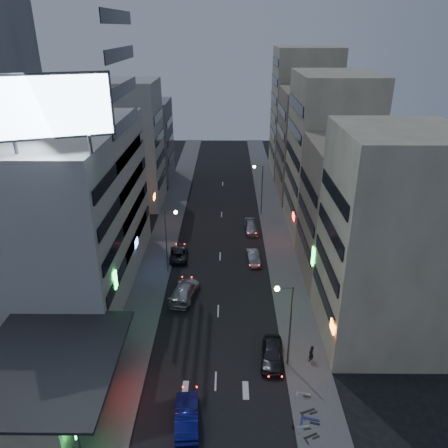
{
  "coord_description": "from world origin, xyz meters",
  "views": [
    {
      "loc": [
        0.96,
        -24.1,
        27.26
      ],
      "look_at": [
        0.56,
        20.79,
        7.0
      ],
      "focal_mm": 35.0,
      "sensor_mm": 36.0,
      "label": 1
    }
  ],
  "objects_px": {
    "scooter_blue": "(321,414)",
    "scooter_black_b": "(315,402)",
    "parked_car_right_mid": "(253,258)",
    "scooter_silver_a": "(310,420)",
    "scooter_black_a": "(317,427)",
    "parked_car_right_far": "(251,228)",
    "scooter_silver_b": "(311,389)",
    "parked_car_right_near": "(272,354)",
    "road_car_silver": "(185,291)",
    "parked_car_left": "(179,254)",
    "road_car_blue": "(187,416)",
    "person": "(311,354)"
  },
  "relations": [
    {
      "from": "scooter_silver_a",
      "to": "parked_car_right_near",
      "type": "bearing_deg",
      "value": 7.31
    },
    {
      "from": "road_car_silver",
      "to": "scooter_black_b",
      "type": "distance_m",
      "value": 19.18
    },
    {
      "from": "parked_car_right_far",
      "to": "road_car_silver",
      "type": "xyz_separation_m",
      "value": [
        -8.14,
        -17.16,
        0.19
      ]
    },
    {
      "from": "scooter_black_b",
      "to": "scooter_silver_b",
      "type": "bearing_deg",
      "value": -22.12
    },
    {
      "from": "scooter_black_a",
      "to": "road_car_blue",
      "type": "bearing_deg",
      "value": 61.02
    },
    {
      "from": "road_car_blue",
      "to": "scooter_silver_a",
      "type": "height_order",
      "value": "road_car_blue"
    },
    {
      "from": "parked_car_left",
      "to": "road_car_blue",
      "type": "xyz_separation_m",
      "value": [
        3.31,
        -25.83,
        0.13
      ]
    },
    {
      "from": "person",
      "to": "road_car_silver",
      "type": "bearing_deg",
      "value": -79.73
    },
    {
      "from": "parked_car_left",
      "to": "person",
      "type": "distance_m",
      "value": 23.53
    },
    {
      "from": "road_car_blue",
      "to": "scooter_silver_b",
      "type": "xyz_separation_m",
      "value": [
        9.81,
        2.88,
        -0.16
      ]
    },
    {
      "from": "road_car_blue",
      "to": "person",
      "type": "distance_m",
      "value": 12.41
    },
    {
      "from": "parked_car_right_far",
      "to": "scooter_silver_b",
      "type": "relative_size",
      "value": 2.65
    },
    {
      "from": "parked_car_right_far",
      "to": "road_car_blue",
      "type": "distance_m",
      "value": 34.55
    },
    {
      "from": "scooter_black_a",
      "to": "scooter_blue",
      "type": "xyz_separation_m",
      "value": [
        0.47,
        1.11,
        0.11
      ]
    },
    {
      "from": "scooter_black_a",
      "to": "parked_car_right_near",
      "type": "bearing_deg",
      "value": -5.51
    },
    {
      "from": "person",
      "to": "scooter_black_a",
      "type": "xyz_separation_m",
      "value": [
        -0.86,
        -7.53,
        -0.3
      ]
    },
    {
      "from": "scooter_black_b",
      "to": "road_car_silver",
      "type": "bearing_deg",
      "value": 15.05
    },
    {
      "from": "road_car_silver",
      "to": "scooter_black_a",
      "type": "bearing_deg",
      "value": 132.95
    },
    {
      "from": "parked_car_left",
      "to": "scooter_black_a",
      "type": "bearing_deg",
      "value": 112.33
    },
    {
      "from": "road_car_silver",
      "to": "parked_car_left",
      "type": "bearing_deg",
      "value": -69.67
    },
    {
      "from": "person",
      "to": "scooter_silver_a",
      "type": "distance_m",
      "value": 6.98
    },
    {
      "from": "scooter_silver_b",
      "to": "scooter_black_b",
      "type": "bearing_deg",
      "value": -167.01
    },
    {
      "from": "parked_car_left",
      "to": "scooter_black_b",
      "type": "bearing_deg",
      "value": 114.78
    },
    {
      "from": "parked_car_right_far",
      "to": "road_car_silver",
      "type": "distance_m",
      "value": 18.99
    },
    {
      "from": "road_car_blue",
      "to": "scooter_silver_a",
      "type": "relative_size",
      "value": 2.94
    },
    {
      "from": "parked_car_left",
      "to": "parked_car_right_far",
      "type": "relative_size",
      "value": 1.06
    },
    {
      "from": "parked_car_right_near",
      "to": "road_car_silver",
      "type": "bearing_deg",
      "value": 137.41
    },
    {
      "from": "scooter_black_a",
      "to": "scooter_black_b",
      "type": "distance_m",
      "value": 2.26
    },
    {
      "from": "scooter_silver_a",
      "to": "scooter_blue",
      "type": "xyz_separation_m",
      "value": [
        0.89,
        0.43,
        0.12
      ]
    },
    {
      "from": "parked_car_right_near",
      "to": "scooter_blue",
      "type": "height_order",
      "value": "parked_car_right_near"
    },
    {
      "from": "road_car_silver",
      "to": "scooter_blue",
      "type": "relative_size",
      "value": 2.85
    },
    {
      "from": "parked_car_right_mid",
      "to": "road_car_silver",
      "type": "relative_size",
      "value": 0.68
    },
    {
      "from": "road_car_silver",
      "to": "parked_car_right_far",
      "type": "bearing_deg",
      "value": -105.11
    },
    {
      "from": "parked_car_right_near",
      "to": "road_car_blue",
      "type": "xyz_separation_m",
      "value": [
        -6.99,
        -6.84,
        -0.01
      ]
    },
    {
      "from": "road_car_blue",
      "to": "parked_car_left",
      "type": "bearing_deg",
      "value": -87.08
    },
    {
      "from": "parked_car_right_near",
      "to": "parked_car_right_far",
      "type": "xyz_separation_m",
      "value": [
        -0.55,
        27.11,
        -0.15
      ]
    },
    {
      "from": "parked_car_right_mid",
      "to": "road_car_blue",
      "type": "distance_m",
      "value": 25.63
    },
    {
      "from": "person",
      "to": "scooter_black_b",
      "type": "distance_m",
      "value": 5.32
    },
    {
      "from": "parked_car_right_far",
      "to": "scooter_silver_b",
      "type": "distance_m",
      "value": 31.25
    },
    {
      "from": "scooter_silver_a",
      "to": "scooter_blue",
      "type": "bearing_deg",
      "value": -74.18
    },
    {
      "from": "person",
      "to": "scooter_silver_a",
      "type": "relative_size",
      "value": 1.0
    },
    {
      "from": "scooter_blue",
      "to": "scooter_black_b",
      "type": "relative_size",
      "value": 1.1
    },
    {
      "from": "scooter_black_a",
      "to": "scooter_silver_a",
      "type": "height_order",
      "value": "scooter_black_a"
    },
    {
      "from": "parked_car_right_far",
      "to": "parked_car_left",
      "type": "bearing_deg",
      "value": -144.09
    },
    {
      "from": "scooter_silver_a",
      "to": "scooter_silver_b",
      "type": "bearing_deg",
      "value": -22.1
    },
    {
      "from": "scooter_silver_a",
      "to": "scooter_silver_b",
      "type": "distance_m",
      "value": 3.08
    },
    {
      "from": "parked_car_right_mid",
      "to": "scooter_silver_a",
      "type": "xyz_separation_m",
      "value": [
        2.9,
        -24.98,
        -0.03
      ]
    },
    {
      "from": "scooter_black_a",
      "to": "scooter_black_b",
      "type": "height_order",
      "value": "scooter_black_b"
    },
    {
      "from": "parked_car_right_mid",
      "to": "parked_car_left",
      "type": "distance_m",
      "value": 9.62
    },
    {
      "from": "parked_car_left",
      "to": "scooter_black_a",
      "type": "xyz_separation_m",
      "value": [
        12.88,
        -26.63,
        -0.02
      ]
    }
  ]
}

